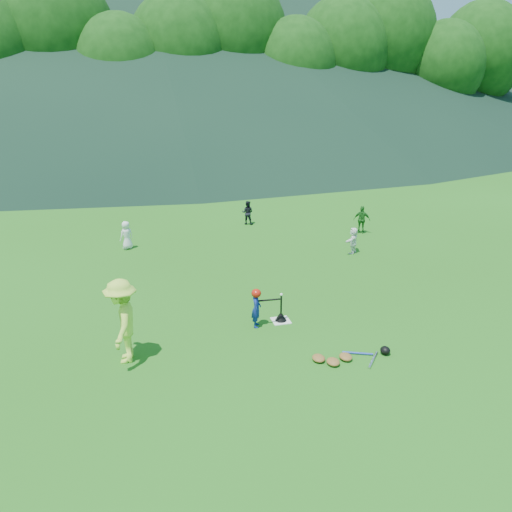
{
  "coord_description": "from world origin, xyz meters",
  "views": [
    {
      "loc": [
        -3.52,
        -10.9,
        5.86
      ],
      "look_at": [
        0.0,
        2.5,
        0.9
      ],
      "focal_mm": 35.0,
      "sensor_mm": 36.0,
      "label": 1
    }
  ],
  "objects": [
    {
      "name": "ground",
      "position": [
        0.0,
        0.0,
        0.0
      ],
      "size": [
        120.0,
        120.0,
        0.0
      ],
      "primitive_type": "plane",
      "color": "#205D15",
      "rests_on": "ground"
    },
    {
      "name": "home_plate",
      "position": [
        0.0,
        0.0,
        0.01
      ],
      "size": [
        0.45,
        0.45,
        0.02
      ],
      "primitive_type": "cube",
      "color": "silver",
      "rests_on": "ground"
    },
    {
      "name": "baseball",
      "position": [
        0.0,
        0.0,
        0.74
      ],
      "size": [
        0.08,
        0.08,
        0.08
      ],
      "primitive_type": "sphere",
      "color": "white",
      "rests_on": "batting_tee"
    },
    {
      "name": "batter_child",
      "position": [
        -0.68,
        -0.11,
        0.49
      ],
      "size": [
        0.33,
        0.41,
        0.98
      ],
      "primitive_type": "imported",
      "rotation": [
        0.0,
        0.0,
        1.26
      ],
      "color": "navy",
      "rests_on": "ground"
    },
    {
      "name": "adult_coach",
      "position": [
        -3.86,
        -0.91,
        0.95
      ],
      "size": [
        0.87,
        1.31,
        1.89
      ],
      "primitive_type": "imported",
      "rotation": [
        0.0,
        0.0,
        -1.71
      ],
      "color": "#BBE543",
      "rests_on": "ground"
    },
    {
      "name": "fielder_a",
      "position": [
        -3.68,
        6.88,
        0.51
      ],
      "size": [
        0.6,
        0.54,
        1.03
      ],
      "primitive_type": "imported",
      "rotation": [
        0.0,
        0.0,
        3.7
      ],
      "color": "silver",
      "rests_on": "ground"
    },
    {
      "name": "fielder_b",
      "position": [
        1.32,
        8.91,
        0.5
      ],
      "size": [
        0.61,
        0.55,
        1.01
      ],
      "primitive_type": "imported",
      "rotation": [
        0.0,
        0.0,
        2.7
      ],
      "color": "black",
      "rests_on": "ground"
    },
    {
      "name": "fielder_c",
      "position": [
        5.4,
        6.51,
        0.55
      ],
      "size": [
        0.7,
        0.55,
        1.1
      ],
      "primitive_type": "imported",
      "rotation": [
        0.0,
        0.0,
        2.64
      ],
      "color": "#1E651F",
      "rests_on": "ground"
    },
    {
      "name": "fielder_d",
      "position": [
        4.04,
        4.38,
        0.47
      ],
      "size": [
        0.82,
        0.8,
        0.94
      ],
      "primitive_type": "imported",
      "rotation": [
        0.0,
        0.0,
        3.9
      ],
      "color": "white",
      "rests_on": "ground"
    },
    {
      "name": "batting_tee",
      "position": [
        0.0,
        0.0,
        0.13
      ],
      "size": [
        0.3,
        0.3,
        0.68
      ],
      "color": "black",
      "rests_on": "home_plate"
    },
    {
      "name": "batter_gear",
      "position": [
        -0.66,
        -0.11,
        0.88
      ],
      "size": [
        0.73,
        0.26,
        0.34
      ],
      "color": "#B1180B",
      "rests_on": "ground"
    },
    {
      "name": "equipment_pile",
      "position": [
        0.83,
        -2.14,
        0.07
      ],
      "size": [
        1.8,
        0.8,
        0.19
      ],
      "color": "olive",
      "rests_on": "ground"
    },
    {
      "name": "outfield_fence",
      "position": [
        0.0,
        28.0,
        0.7
      ],
      "size": [
        70.07,
        0.08,
        1.33
      ],
      "color": "gray",
      "rests_on": "ground"
    },
    {
      "name": "tree_line",
      "position": [
        0.2,
        33.83,
        8.21
      ],
      "size": [
        70.04,
        11.4,
        14.82
      ],
      "color": "#382314",
      "rests_on": "ground"
    },
    {
      "name": "distant_hills",
      "position": [
        -7.63,
        81.81,
        14.98
      ],
      "size": [
        155.0,
        140.0,
        32.0
      ],
      "color": "black",
      "rests_on": "ground"
    }
  ]
}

